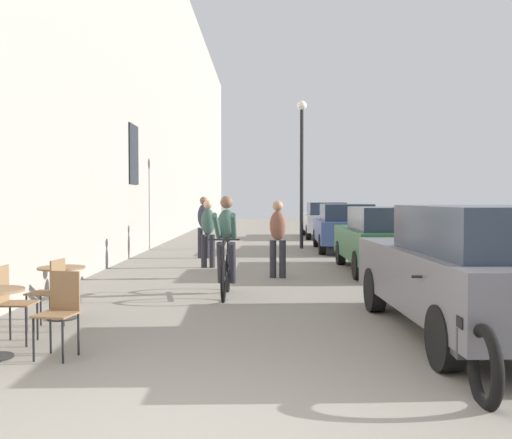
% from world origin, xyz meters
% --- Properties ---
extents(building_facade_left, '(0.54, 68.00, 11.71)m').
position_xyz_m(building_facade_left, '(-3.45, 14.00, 5.86)').
color(building_facade_left, gray).
rests_on(building_facade_left, ground_plane).
extents(cafe_chair_near_toward_street, '(0.44, 0.44, 0.89)m').
position_xyz_m(cafe_chair_near_toward_street, '(-1.62, 2.22, 0.52)').
color(cafe_chair_near_toward_street, black).
rests_on(cafe_chair_near_toward_street, ground_plane).
extents(cafe_chair_near_toward_wall, '(0.38, 0.38, 0.89)m').
position_xyz_m(cafe_chair_near_toward_wall, '(-2.37, 2.76, 0.52)').
color(cafe_chair_near_toward_wall, black).
rests_on(cafe_chair_near_toward_wall, ground_plane).
extents(cafe_table_mid, '(0.64, 0.64, 0.72)m').
position_xyz_m(cafe_table_mid, '(-2.26, 4.12, 0.52)').
color(cafe_table_mid, black).
rests_on(cafe_table_mid, ground_plane).
extents(cafe_chair_mid_toward_street, '(0.44, 0.44, 0.89)m').
position_xyz_m(cafe_chair_mid_toward_street, '(-2.19, 3.50, 0.52)').
color(cafe_chair_mid_toward_street, black).
rests_on(cafe_chair_mid_toward_street, ground_plane).
extents(cyclist_on_bicycle, '(0.52, 1.76, 1.74)m').
position_xyz_m(cyclist_on_bicycle, '(-0.11, 6.11, 0.81)').
color(cyclist_on_bicycle, black).
rests_on(cyclist_on_bicycle, ground_plane).
extents(pedestrian_near, '(0.36, 0.27, 1.62)m').
position_xyz_m(pedestrian_near, '(0.83, 8.28, 0.91)').
color(pedestrian_near, '#26262D').
rests_on(pedestrian_near, ground_plane).
extents(pedestrian_mid, '(0.35, 0.25, 1.64)m').
position_xyz_m(pedestrian_mid, '(-0.80, 10.06, 0.92)').
color(pedestrian_mid, '#26262D').
rests_on(pedestrian_mid, ground_plane).
extents(pedestrian_far, '(0.35, 0.25, 1.72)m').
position_xyz_m(pedestrian_far, '(-1.13, 12.30, 0.97)').
color(pedestrian_far, '#26262D').
rests_on(pedestrian_far, ground_plane).
extents(street_lamp, '(0.32, 0.32, 4.90)m').
position_xyz_m(street_lamp, '(1.81, 15.44, 3.11)').
color(street_lamp, black).
rests_on(street_lamp, ground_plane).
extents(parked_car_nearest, '(2.01, 4.51, 1.58)m').
position_xyz_m(parked_car_nearest, '(3.06, 3.12, 0.82)').
color(parked_car_nearest, '#595960').
rests_on(parked_car_nearest, ground_plane).
extents(parked_car_second, '(1.77, 4.16, 1.48)m').
position_xyz_m(parked_car_second, '(3.26, 9.27, 0.77)').
color(parked_car_second, '#23512D').
rests_on(parked_car_second, ground_plane).
extents(parked_car_third, '(1.88, 4.26, 1.50)m').
position_xyz_m(parked_car_third, '(3.11, 14.58, 0.78)').
color(parked_car_third, '#384C84').
rests_on(parked_car_third, ground_plane).
extents(parked_car_fourth, '(1.84, 4.25, 1.50)m').
position_xyz_m(parked_car_fourth, '(3.18, 20.86, 0.78)').
color(parked_car_fourth, '#B7B7BC').
rests_on(parked_car_fourth, ground_plane).
extents(parked_motorcycle, '(0.62, 2.15, 0.92)m').
position_xyz_m(parked_motorcycle, '(2.34, 1.56, 0.40)').
color(parked_motorcycle, black).
rests_on(parked_motorcycle, ground_plane).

